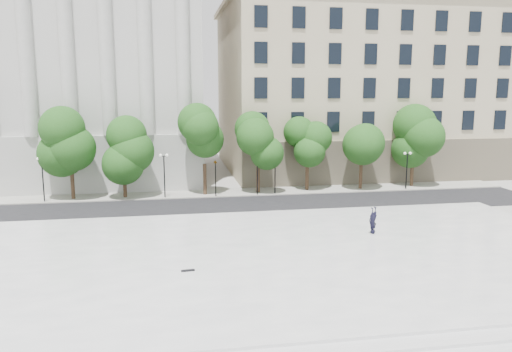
# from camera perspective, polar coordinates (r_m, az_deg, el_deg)

# --- Properties ---
(ground) EXTENTS (160.00, 160.00, 0.00)m
(ground) POSITION_cam_1_polar(r_m,az_deg,el_deg) (28.67, 1.89, -11.68)
(ground) COLOR #AEABA4
(ground) RESTS_ON ground
(plaza) EXTENTS (44.00, 22.00, 0.45)m
(plaza) POSITION_cam_1_polar(r_m,az_deg,el_deg) (31.35, 0.78, -9.32)
(plaza) COLOR white
(plaza) RESTS_ON ground
(street) EXTENTS (60.00, 8.00, 0.02)m
(street) POSITION_cam_1_polar(r_m,az_deg,el_deg) (45.68, -2.65, -3.48)
(street) COLOR black
(street) RESTS_ON ground
(far_sidewalk) EXTENTS (60.00, 4.00, 0.12)m
(far_sidewalk) POSITION_cam_1_polar(r_m,az_deg,el_deg) (51.49, -3.47, -1.91)
(far_sidewalk) COLOR #B4B1A6
(far_sidewalk) RESTS_ON ground
(building_west) EXTENTS (31.50, 27.65, 25.60)m
(building_west) POSITION_cam_1_polar(r_m,az_deg,el_deg) (65.78, -20.25, 11.29)
(building_west) COLOR beige
(building_west) RESTS_ON ground
(building_east) EXTENTS (36.00, 26.15, 23.00)m
(building_east) POSITION_cam_1_polar(r_m,az_deg,el_deg) (69.83, 11.82, 10.13)
(building_east) COLOR #BDB290
(building_east) RESTS_ON ground
(traffic_light_west) EXTENTS (0.39, 1.61, 4.15)m
(traffic_light_west) POSITION_cam_1_polar(r_m,az_deg,el_deg) (49.09, -4.67, 1.74)
(traffic_light_west) COLOR black
(traffic_light_west) RESTS_ON ground
(traffic_light_east) EXTENTS (1.05, 1.78, 4.21)m
(traffic_light_east) POSITION_cam_1_polar(r_m,az_deg,el_deg) (49.62, 0.16, 1.94)
(traffic_light_east) COLOR black
(traffic_light_east) RESTS_ON ground
(person_lying) EXTENTS (1.47, 2.03, 0.52)m
(person_lying) POSITION_cam_1_polar(r_m,az_deg,el_deg) (36.47, 13.19, -6.03)
(person_lying) COLOR black
(person_lying) RESTS_ON plaza
(skateboard) EXTENTS (0.78, 0.27, 0.08)m
(skateboard) POSITION_cam_1_polar(r_m,az_deg,el_deg) (28.78, -7.79, -10.64)
(skateboard) COLOR black
(skateboard) RESTS_ON plaza
(street_trees) EXTENTS (39.48, 5.14, 8.01)m
(street_trees) POSITION_cam_1_polar(r_m,az_deg,el_deg) (50.58, -0.61, 3.83)
(street_trees) COLOR #382619
(street_trees) RESTS_ON ground
(lamp_posts) EXTENTS (37.41, 0.28, 4.41)m
(lamp_posts) POSITION_cam_1_polar(r_m,az_deg,el_deg) (49.60, -3.45, 1.00)
(lamp_posts) COLOR black
(lamp_posts) RESTS_ON ground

